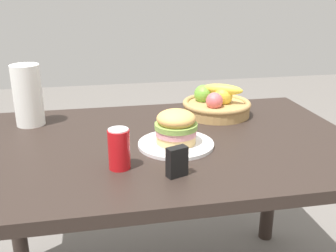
{
  "coord_description": "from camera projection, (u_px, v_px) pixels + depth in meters",
  "views": [
    {
      "loc": [
        -0.23,
        -1.29,
        1.27
      ],
      "look_at": [
        0.01,
        -0.02,
        0.81
      ],
      "focal_mm": 42.02,
      "sensor_mm": 36.0,
      "label": 1
    }
  ],
  "objects": [
    {
      "name": "dining_table",
      "position": [
        164.0,
        166.0,
        1.44
      ],
      "size": [
        1.4,
        0.9,
        0.75
      ],
      "color": "#2D231E",
      "rests_on": "ground_plane"
    },
    {
      "name": "plate",
      "position": [
        176.0,
        144.0,
        1.36
      ],
      "size": [
        0.26,
        0.26,
        0.01
      ],
      "primitive_type": "cylinder",
      "color": "white",
      "rests_on": "dining_table"
    },
    {
      "name": "sandwich",
      "position": [
        176.0,
        127.0,
        1.34
      ],
      "size": [
        0.15,
        0.15,
        0.12
      ],
      "color": "#E5BC75",
      "rests_on": "plate"
    },
    {
      "name": "soda_can",
      "position": [
        119.0,
        149.0,
        1.17
      ],
      "size": [
        0.07,
        0.07,
        0.13
      ],
      "color": "red",
      "rests_on": "dining_table"
    },
    {
      "name": "fruit_basket",
      "position": [
        216.0,
        104.0,
        1.67
      ],
      "size": [
        0.29,
        0.29,
        0.14
      ],
      "color": "tan",
      "rests_on": "dining_table"
    },
    {
      "name": "paper_towel_roll",
      "position": [
        28.0,
        95.0,
        1.53
      ],
      "size": [
        0.11,
        0.11,
        0.24
      ],
      "primitive_type": "cylinder",
      "color": "white",
      "rests_on": "dining_table"
    },
    {
      "name": "napkin_holder",
      "position": [
        177.0,
        162.0,
        1.13
      ],
      "size": [
        0.07,
        0.05,
        0.09
      ],
      "primitive_type": "cube",
      "rotation": [
        0.0,
        0.0,
        0.36
      ],
      "color": "black",
      "rests_on": "dining_table"
    }
  ]
}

